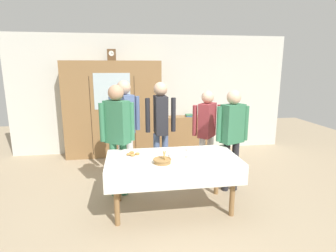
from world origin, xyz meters
TOP-DOWN VIEW (x-y plane):
  - ground_plane at (0.00, 0.00)m, footprint 12.00×12.00m
  - back_wall at (0.00, 2.65)m, footprint 6.40×0.10m
  - dining_table at (0.00, -0.23)m, footprint 1.81×0.94m
  - wall_cabinet at (-0.90, 2.35)m, footprint 2.11×0.46m
  - mantel_clock at (-0.89, 2.35)m, footprint 0.18×0.11m
  - bookshelf_low at (0.83, 2.41)m, footprint 1.06×0.35m
  - book_stack at (0.83, 2.41)m, footprint 0.16×0.21m
  - tea_cup_far_right at (0.28, 0.02)m, footprint 0.13×0.13m
  - tea_cup_center at (-0.03, -0.26)m, footprint 0.13×0.13m
  - tea_cup_back_edge at (0.22, -0.29)m, footprint 0.13×0.13m
  - bread_basket at (-0.17, -0.43)m, footprint 0.24×0.24m
  - pastry_plate at (-0.54, -0.07)m, footprint 0.28×0.28m
  - spoon_center at (0.51, -0.04)m, footprint 0.12×0.02m
  - spoon_mid_right at (0.65, -0.21)m, footprint 0.12×0.02m
  - person_near_right_end at (-0.64, 0.94)m, footprint 0.52×0.41m
  - person_behind_table_right at (0.77, 0.75)m, footprint 0.52×0.41m
  - person_beside_shelf at (-0.75, 0.33)m, footprint 0.52×0.37m
  - person_behind_table_left at (-0.04, 0.78)m, footprint 0.52×0.37m
  - person_by_cabinet at (1.03, 0.23)m, footprint 0.52×0.32m

SIDE VIEW (x-z plane):
  - ground_plane at x=0.00m, z-range 0.00..0.00m
  - bookshelf_low at x=0.83m, z-range 0.00..0.85m
  - dining_table at x=0.00m, z-range 0.28..1.05m
  - spoon_center at x=0.51m, z-range 0.77..0.78m
  - spoon_mid_right at x=0.65m, z-range 0.77..0.78m
  - pastry_plate at x=-0.54m, z-range 0.76..0.81m
  - tea_cup_far_right at x=0.28m, z-range 0.77..0.83m
  - tea_cup_center at x=-0.03m, z-range 0.77..0.83m
  - tea_cup_back_edge at x=0.22m, z-range 0.77..0.83m
  - bread_basket at x=-0.17m, z-range 0.72..0.89m
  - book_stack at x=0.83m, z-range 0.85..0.90m
  - person_behind_table_right at x=0.77m, z-range 0.17..1.76m
  - person_by_cabinet at x=1.03m, z-range 0.18..1.82m
  - wall_cabinet at x=-0.90m, z-range 0.00..2.11m
  - person_beside_shelf at x=-0.75m, z-range 0.20..1.93m
  - person_behind_table_left at x=-0.04m, z-range 0.20..1.94m
  - person_near_right_end at x=-0.64m, z-range 0.20..1.97m
  - back_wall at x=0.00m, z-range 0.00..2.70m
  - mantel_clock at x=-0.89m, z-range 2.11..2.35m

